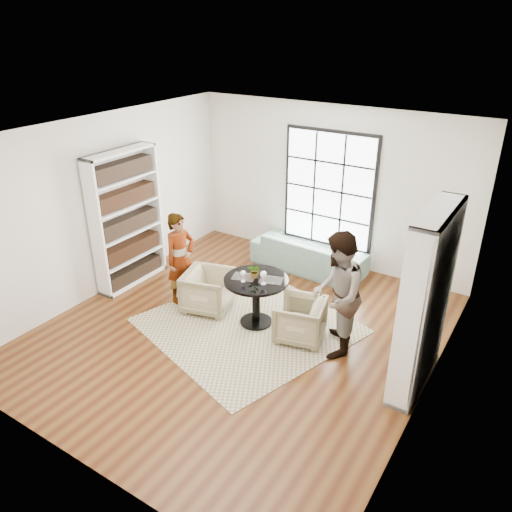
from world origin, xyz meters
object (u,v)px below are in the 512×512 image
Objects in this scene: armchair_right at (300,320)px; person_left at (180,258)px; wine_glass_left at (243,274)px; wine_glass_right at (263,275)px; flower_centerpiece at (255,271)px; armchair_left at (208,291)px; person_right at (337,295)px; sofa at (309,253)px; pedestal_table at (256,291)px.

armchair_right is 2.25m from person_left.
wine_glass_left is 0.86× the size of wine_glass_right.
wine_glass_right is at bearing -25.10° from flower_centerpiece.
armchair_left is 0.41× the size of person_right.
flower_centerpiece reaches higher than wine_glass_right.
wine_glass_left is (-0.88, -0.17, 0.60)m from armchair_right.
wine_glass_left is at bearing -101.75° from person_right.
wine_glass_right reaches higher than sofa.
wine_glass_right is (1.06, -0.01, 0.60)m from armchair_left.
person_right is at bearing -0.92° from flower_centerpiece.
armchair_right is 3.84× the size of wine_glass_left.
pedestal_table is 4.51× the size of flower_centerpiece.
sofa is 2.88× the size of armchair_left.
pedestal_table reaches higher than sofa.
armchair_left is 1.02m from flower_centerpiece.
armchair_right is at bearing -103.10° from armchair_left.
flower_centerpiece is (-0.80, 0.02, 0.57)m from armchair_right.
wine_glass_right is at bearing -104.74° from person_right.
pedestal_table is at bearing -33.41° from flower_centerpiece.
wine_glass_right is at bearing 17.91° from wine_glass_left.
wine_glass_right is at bearing -23.22° from pedestal_table.
sofa is at bearing -170.02° from armchair_right.
armchair_right is 3.29× the size of wine_glass_right.
person_left is at bearing 74.70° from armchair_left.
wine_glass_right is (-1.14, -0.08, 0.03)m from person_right.
armchair_right reaches higher than sofa.
person_left reaches higher than sofa.
person_left is at bearing 179.48° from wine_glass_right.
armchair_left is (-0.71, -2.19, 0.03)m from sofa.
armchair_left is 4.07× the size of wine_glass_left.
armchair_right is 1.08m from wine_glass_left.
person_right is 1.35m from flower_centerpiece.
armchair_left is at bearing -101.63° from armchair_right.
pedestal_table reaches higher than armchair_right.
wine_glass_left is (0.76, -0.11, 0.58)m from armchair_left.
armchair_left is (-0.88, -0.06, -0.23)m from pedestal_table.
flower_centerpiece is at bearing -105.38° from armchair_right.
wine_glass_left is at bearing -92.71° from armchair_right.
wine_glass_left reaches higher than armchair_right.
pedestal_table is 0.63× the size of person_left.
person_left reaches higher than wine_glass_right.
flower_centerpiece is at bearing -76.75° from person_left.
wine_glass_right reaches higher than pedestal_table.
person_right is (2.20, 0.06, 0.57)m from armchair_left.
person_right is at bearing 3.92° from wine_glass_right.
person_right reaches higher than sofa.
person_right is 1.14m from wine_glass_right.
wine_glass_right is at bearing -80.75° from person_left.
wine_glass_right is (-0.59, -0.08, 0.62)m from armchair_right.
armchair_right is at bearing 0.17° from pedestal_table.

